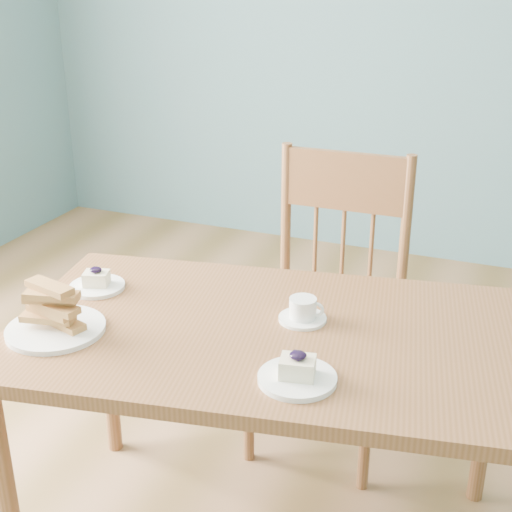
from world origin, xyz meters
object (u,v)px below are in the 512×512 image
cheesecake_plate_near (297,374)px  dining_table (270,353)px  dining_chair (329,304)px  cheesecake_plate_far (97,283)px  biscotti_plate (54,316)px  coffee_cup (303,311)px

cheesecake_plate_near → dining_table: bearing=125.1°
dining_chair → cheesecake_plate_far: dining_chair is taller
dining_table → cheesecake_plate_far: bearing=165.6°
cheesecake_plate_near → biscotti_plate: biscotti_plate is taller
cheesecake_plate_far → dining_chair: bearing=44.2°
cheesecake_plate_near → coffee_cup: cheesecake_plate_near is taller
dining_table → cheesecake_plate_near: size_ratio=8.07×
dining_table → biscotti_plate: biscotti_plate is taller
cheesecake_plate_near → biscotti_plate: 0.63m
dining_chair → coffee_cup: dining_chair is taller
dining_table → cheesecake_plate_near: cheesecake_plate_near is taller
dining_chair → cheesecake_plate_far: bearing=-136.3°
cheesecake_plate_near → biscotti_plate: size_ratio=0.71×
coffee_cup → dining_chair: bearing=90.7°
biscotti_plate → cheesecake_plate_far: bearing=100.1°
cheesecake_plate_far → biscotti_plate: bearing=-79.9°
coffee_cup → biscotti_plate: 0.62m
cheesecake_plate_far → coffee_cup: 0.60m
dining_chair → cheesecake_plate_near: (0.14, -0.75, 0.21)m
dining_table → coffee_cup: bearing=40.3°
coffee_cup → biscotti_plate: (-0.55, -0.28, 0.02)m
cheesecake_plate_far → coffee_cup: (0.59, 0.03, 0.01)m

